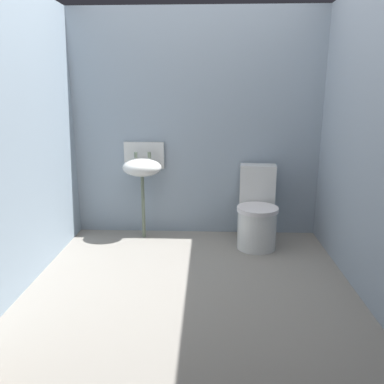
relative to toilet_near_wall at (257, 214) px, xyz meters
name	(u,v)px	position (x,y,z in m)	size (l,w,h in m)	color
ground_plane	(190,293)	(-0.62, -0.93, -0.36)	(2.97, 2.97, 0.08)	gray
wall_back	(196,126)	(-0.62, 0.40, 0.83)	(2.97, 0.10, 2.31)	#8999A8
wall_left	(14,139)	(-1.96, -0.83, 0.83)	(0.10, 2.77, 2.31)	#8497A6
wall_right	(375,141)	(0.71, -0.83, 0.83)	(0.10, 2.77, 2.31)	#8A97A6
toilet_near_wall	(257,214)	(0.00, 0.00, 0.00)	(0.43, 0.62, 0.78)	silver
sink	(142,167)	(-1.17, 0.19, 0.43)	(0.42, 0.35, 0.99)	#5C6755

